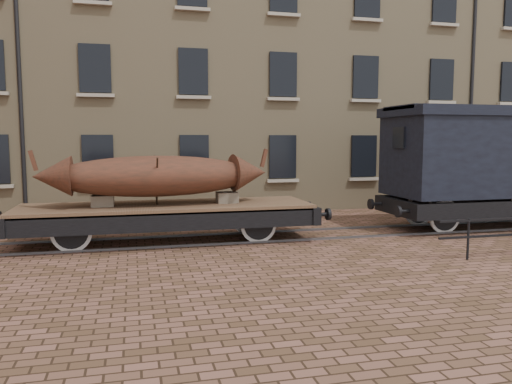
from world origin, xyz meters
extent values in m
plane|color=#503623|center=(0.00, 0.00, 0.00)|extent=(90.00, 90.00, 0.00)
cube|color=tan|center=(3.00, 10.00, 7.00)|extent=(40.00, 10.00, 14.00)
cube|color=black|center=(-6.00, 4.96, 2.20)|extent=(1.10, 0.12, 1.70)
cube|color=#B0A48F|center=(-6.00, 4.90, 1.25)|extent=(1.30, 0.18, 0.12)
cube|color=black|center=(-2.50, 4.96, 2.20)|extent=(1.10, 0.12, 1.70)
cube|color=#B0A48F|center=(-2.50, 4.90, 1.25)|extent=(1.30, 0.18, 0.12)
cube|color=black|center=(1.00, 4.96, 2.20)|extent=(1.10, 0.12, 1.70)
cube|color=#B0A48F|center=(1.00, 4.90, 1.25)|extent=(1.30, 0.18, 0.12)
cube|color=black|center=(4.50, 4.96, 2.20)|extent=(1.10, 0.12, 1.70)
cube|color=#B0A48F|center=(4.50, 4.90, 1.25)|extent=(1.30, 0.18, 0.12)
cube|color=black|center=(8.00, 4.96, 2.20)|extent=(1.10, 0.12, 1.70)
cube|color=#B0A48F|center=(8.00, 4.90, 1.25)|extent=(1.30, 0.18, 0.12)
cube|color=black|center=(11.50, 4.96, 2.20)|extent=(1.10, 0.12, 1.70)
cube|color=#B0A48F|center=(11.50, 4.90, 1.25)|extent=(1.30, 0.18, 0.12)
cube|color=black|center=(-6.00, 4.96, 5.40)|extent=(1.10, 0.12, 1.70)
cube|color=#B0A48F|center=(-6.00, 4.90, 4.45)|extent=(1.30, 0.18, 0.12)
cube|color=black|center=(-2.50, 4.96, 5.40)|extent=(1.10, 0.12, 1.70)
cube|color=#B0A48F|center=(-2.50, 4.90, 4.45)|extent=(1.30, 0.18, 0.12)
cube|color=black|center=(1.00, 4.96, 5.40)|extent=(1.10, 0.12, 1.70)
cube|color=#B0A48F|center=(1.00, 4.90, 4.45)|extent=(1.30, 0.18, 0.12)
cube|color=black|center=(4.50, 4.96, 5.40)|extent=(1.10, 0.12, 1.70)
cube|color=#B0A48F|center=(4.50, 4.90, 4.45)|extent=(1.30, 0.18, 0.12)
cube|color=black|center=(8.00, 4.96, 5.40)|extent=(1.10, 0.12, 1.70)
cube|color=#B0A48F|center=(8.00, 4.90, 4.45)|extent=(1.30, 0.18, 0.12)
cube|color=black|center=(11.50, 4.96, 5.40)|extent=(1.10, 0.12, 1.70)
cube|color=#B0A48F|center=(11.50, 4.90, 4.45)|extent=(1.30, 0.18, 0.12)
cube|color=#B0A48F|center=(-6.00, 4.90, 7.65)|extent=(1.30, 0.18, 0.12)
cube|color=#B0A48F|center=(-2.50, 4.90, 7.65)|extent=(1.30, 0.18, 0.12)
cube|color=#B0A48F|center=(1.00, 4.90, 7.65)|extent=(1.30, 0.18, 0.12)
cube|color=#B0A48F|center=(4.50, 4.90, 7.65)|extent=(1.30, 0.18, 0.12)
cube|color=black|center=(8.00, 4.96, 8.60)|extent=(1.10, 0.12, 1.70)
cube|color=#B0A48F|center=(8.00, 4.90, 7.65)|extent=(1.30, 0.18, 0.12)
cylinder|color=black|center=(-8.50, 4.95, 7.00)|extent=(0.14, 0.14, 14.00)
cylinder|color=black|center=(9.50, 4.95, 7.00)|extent=(0.14, 0.14, 14.00)
cube|color=#59595E|center=(0.00, -0.72, 0.03)|extent=(30.00, 0.08, 0.06)
cube|color=#59595E|center=(0.00, 0.72, 0.03)|extent=(30.00, 0.08, 0.06)
cylinder|color=black|center=(3.00, -3.80, 0.50)|extent=(0.06, 0.06, 1.00)
cube|color=brown|center=(-3.88, 0.00, 1.01)|extent=(8.03, 2.36, 0.13)
cube|color=black|center=(-3.88, -1.09, 0.75)|extent=(8.03, 0.17, 0.48)
cube|color=black|center=(-3.88, 1.09, 0.75)|extent=(8.03, 0.17, 0.48)
cube|color=black|center=(-7.89, 0.00, 0.75)|extent=(0.24, 2.46, 0.48)
cylinder|color=black|center=(-8.19, 0.80, 0.75)|extent=(0.37, 0.11, 0.11)
cube|color=black|center=(0.14, 0.00, 0.75)|extent=(0.24, 2.46, 0.48)
cylinder|color=black|center=(0.44, -0.80, 0.75)|extent=(0.37, 0.11, 0.11)
cylinder|color=black|center=(0.62, -0.80, 0.75)|extent=(0.09, 0.34, 0.34)
cylinder|color=black|center=(0.44, 0.80, 0.75)|extent=(0.37, 0.11, 0.11)
cylinder|color=black|center=(0.62, 0.80, 0.75)|extent=(0.09, 0.34, 0.34)
cylinder|color=black|center=(-6.34, 0.00, 0.51)|extent=(0.11, 2.03, 0.11)
cylinder|color=silver|center=(-6.34, -0.72, 0.51)|extent=(1.03, 0.07, 1.03)
cylinder|color=black|center=(-6.34, -0.72, 0.51)|extent=(0.84, 0.11, 0.84)
cube|color=black|center=(-6.34, -0.85, 0.77)|extent=(0.96, 0.09, 0.11)
cylinder|color=silver|center=(-6.34, 0.72, 0.51)|extent=(1.03, 0.07, 1.03)
cylinder|color=black|center=(-6.34, 0.72, 0.51)|extent=(0.84, 0.11, 0.84)
cube|color=black|center=(-6.34, 0.85, 0.77)|extent=(0.96, 0.09, 0.11)
cylinder|color=black|center=(-1.41, 0.00, 0.51)|extent=(0.11, 2.03, 0.11)
cylinder|color=silver|center=(-1.41, -0.72, 0.51)|extent=(1.03, 0.07, 1.03)
cylinder|color=black|center=(-1.41, -0.72, 0.51)|extent=(0.84, 0.11, 0.84)
cube|color=black|center=(-1.41, -0.85, 0.77)|extent=(0.96, 0.09, 0.11)
cylinder|color=silver|center=(-1.41, 0.72, 0.51)|extent=(1.03, 0.07, 1.03)
cylinder|color=black|center=(-1.41, 0.72, 0.51)|extent=(0.84, 0.11, 0.84)
cube|color=black|center=(-1.41, 0.85, 0.77)|extent=(0.96, 0.09, 0.11)
cube|color=black|center=(-3.88, 0.00, 0.59)|extent=(4.28, 0.06, 0.06)
cube|color=brown|center=(-5.59, 0.00, 1.22)|extent=(0.59, 0.54, 0.30)
cube|color=brown|center=(-2.16, 0.00, 1.22)|extent=(0.59, 0.54, 0.30)
ellipsoid|color=brown|center=(-4.15, 0.00, 1.87)|extent=(5.73, 2.00, 1.13)
cone|color=brown|center=(-6.83, -0.12, 1.92)|extent=(1.02, 1.11, 1.07)
cube|color=brown|center=(-7.27, -0.14, 2.34)|extent=(0.23, 0.13, 0.54)
cone|color=brown|center=(-1.47, 0.12, 1.92)|extent=(1.02, 1.11, 1.07)
cube|color=brown|center=(-1.03, 0.14, 2.34)|extent=(0.23, 0.13, 0.54)
cylinder|color=#2F2216|center=(-4.15, -0.46, 1.74)|extent=(0.05, 0.97, 1.36)
cylinder|color=#2F2216|center=(-4.15, 0.46, 1.74)|extent=(0.05, 0.97, 1.36)
cube|color=black|center=(6.54, 1.19, 0.76)|extent=(6.51, 0.17, 0.49)
cube|color=black|center=(3.28, 0.00, 0.76)|extent=(0.24, 2.61, 0.49)
cylinder|color=black|center=(2.79, -0.87, 0.76)|extent=(0.09, 0.35, 0.35)
cylinder|color=black|center=(2.79, 0.87, 0.76)|extent=(0.09, 0.35, 0.35)
cylinder|color=black|center=(4.48, 0.00, 0.52)|extent=(0.11, 2.06, 0.11)
cylinder|color=silver|center=(4.48, -0.72, 0.52)|extent=(1.04, 0.08, 1.04)
cylinder|color=black|center=(4.48, -0.72, 0.52)|extent=(0.85, 0.11, 0.85)
cylinder|color=silver|center=(4.48, 0.72, 0.52)|extent=(1.04, 0.08, 1.04)
cylinder|color=black|center=(4.48, 0.72, 0.52)|extent=(0.85, 0.11, 0.85)
cube|color=black|center=(6.54, 0.00, 2.33)|extent=(6.51, 2.61, 2.50)
cube|color=black|center=(6.54, 0.00, 3.74)|extent=(6.71, 2.76, 0.30)
cube|color=black|center=(6.54, 0.00, 3.85)|extent=(6.71, 1.85, 0.13)
cube|color=black|center=(3.26, 0.00, 2.93)|extent=(0.09, 0.65, 0.65)
camera|label=1|loc=(-4.76, -14.00, 2.87)|focal=35.00mm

